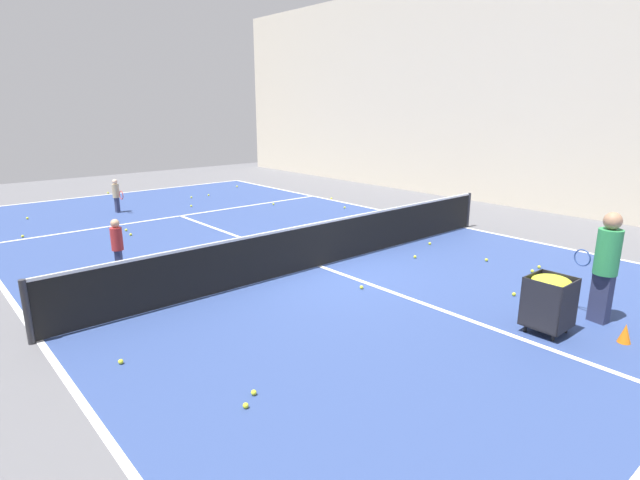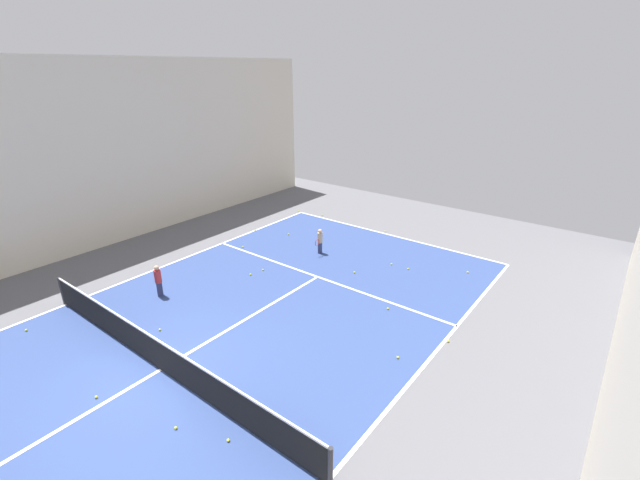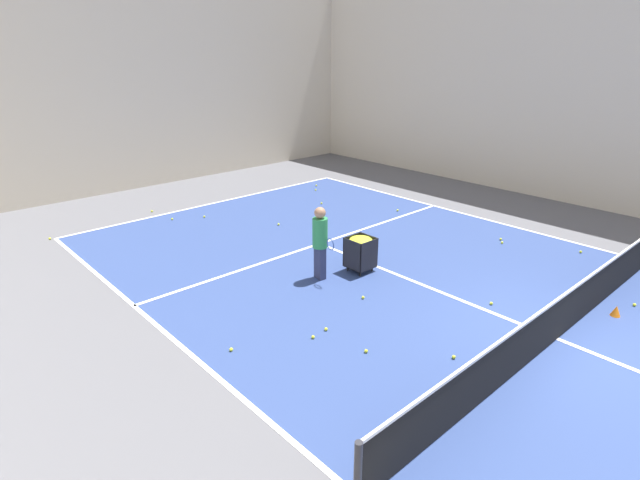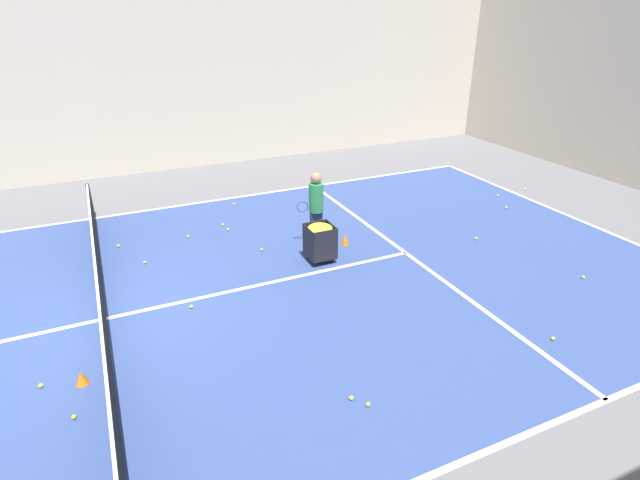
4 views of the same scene
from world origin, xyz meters
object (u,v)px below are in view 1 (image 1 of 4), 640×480
object	(u,v)px
ball_cart	(550,293)
training_cone_1	(625,333)
player_near_baseline	(116,194)
tennis_net	(320,244)
child_midcourt	(117,243)
coach_at_net	(606,260)
training_cone_0	(238,274)

from	to	relation	value
ball_cart	training_cone_1	bearing A→B (deg)	119.85
player_near_baseline	training_cone_1	world-z (taller)	player_near_baseline
tennis_net	child_midcourt	bearing A→B (deg)	-33.39
tennis_net	ball_cart	world-z (taller)	tennis_net
coach_at_net	child_midcourt	size ratio (longest dim) A/B	1.54
training_cone_0	training_cone_1	bearing A→B (deg)	114.88
player_near_baseline	training_cone_1	size ratio (longest dim) A/B	3.77
child_midcourt	training_cone_1	distance (m)	9.12
tennis_net	player_near_baseline	distance (m)	8.68
child_midcourt	ball_cart	world-z (taller)	child_midcourt
child_midcourt	player_near_baseline	bearing A→B (deg)	-166.58
player_near_baseline	child_midcourt	size ratio (longest dim) A/B	0.93
training_cone_0	training_cone_1	distance (m)	6.69
training_cone_0	training_cone_1	size ratio (longest dim) A/B	0.79
player_near_baseline	ball_cart	bearing A→B (deg)	4.95
player_near_baseline	coach_at_net	size ratio (longest dim) A/B	0.61
training_cone_1	player_near_baseline	bearing A→B (deg)	-80.71
training_cone_1	training_cone_0	bearing A→B (deg)	-65.12
tennis_net	training_cone_0	bearing A→B (deg)	-13.55
coach_at_net	ball_cart	xyz separation A→B (m)	(1.02, -0.36, -0.39)
ball_cart	training_cone_1	size ratio (longest dim) A/B	3.12
child_midcourt	training_cone_1	size ratio (longest dim) A/B	4.03
player_near_baseline	coach_at_net	bearing A→B (deg)	8.92
coach_at_net	tennis_net	bearing A→B (deg)	25.73
player_near_baseline	training_cone_1	xyz separation A→B (m)	(-2.33, 14.22, -0.48)
child_midcourt	ball_cart	size ratio (longest dim) A/B	1.29
ball_cart	tennis_net	bearing A→B (deg)	-83.90
coach_at_net	training_cone_1	xyz separation A→B (m)	(0.50, 0.56, -0.88)
player_near_baseline	training_cone_0	world-z (taller)	player_near_baseline
player_near_baseline	training_cone_1	bearing A→B (deg)	6.54
player_near_baseline	training_cone_0	xyz separation A→B (m)	(0.49, 8.16, -0.51)
coach_at_net	training_cone_1	world-z (taller)	coach_at_net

